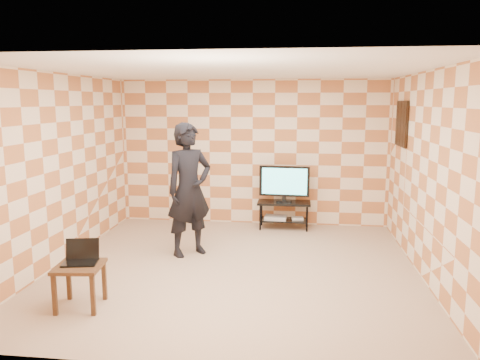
{
  "coord_description": "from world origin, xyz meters",
  "views": [
    {
      "loc": [
        0.84,
        -6.17,
        2.31
      ],
      "look_at": [
        0.0,
        0.6,
        1.15
      ],
      "focal_mm": 35.0,
      "sensor_mm": 36.0,
      "label": 1
    }
  ],
  "objects_px": {
    "tv": "(284,182)",
    "side_table": "(79,272)",
    "tv_stand": "(284,209)",
    "person": "(189,190)"
  },
  "relations": [
    {
      "from": "person",
      "to": "tv",
      "type": "bearing_deg",
      "value": 8.27
    },
    {
      "from": "tv",
      "to": "side_table",
      "type": "distance_m",
      "value": 4.23
    },
    {
      "from": "side_table",
      "to": "tv_stand",
      "type": "bearing_deg",
      "value": 59.01
    },
    {
      "from": "tv",
      "to": "person",
      "type": "height_order",
      "value": "person"
    },
    {
      "from": "side_table",
      "to": "person",
      "type": "height_order",
      "value": "person"
    },
    {
      "from": "tv",
      "to": "side_table",
      "type": "bearing_deg",
      "value": -121.02
    },
    {
      "from": "tv_stand",
      "to": "side_table",
      "type": "bearing_deg",
      "value": -120.99
    },
    {
      "from": "side_table",
      "to": "person",
      "type": "xyz_separation_m",
      "value": [
        0.8,
        1.99,
        0.59
      ]
    },
    {
      "from": "tv",
      "to": "tv_stand",
      "type": "bearing_deg",
      "value": 93.28
    },
    {
      "from": "tv_stand",
      "to": "side_table",
      "type": "height_order",
      "value": "same"
    }
  ]
}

